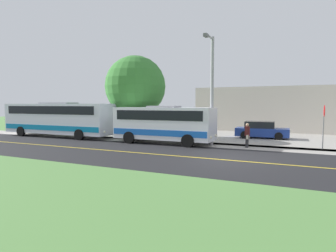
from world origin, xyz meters
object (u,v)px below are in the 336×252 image
(pedestrian_with_bags, at_px, (247,135))
(commercial_building, at_px, (308,109))
(street_light_pole, at_px, (212,86))
(parked_car_near, at_px, (261,130))
(shuttle_bus_front, at_px, (164,123))
(transit_bus_rear, at_px, (59,118))
(tree_curbside, at_px, (135,86))
(stop_sign, at_px, (324,119))

(pedestrian_with_bags, bearing_deg, commercial_building, 165.81)
(street_light_pole, height_order, parked_car_near, street_light_pole)
(shuttle_bus_front, xyz_separation_m, transit_bus_rear, (-0.08, -10.52, 0.15))
(shuttle_bus_front, height_order, tree_curbside, tree_curbside)
(stop_sign, xyz_separation_m, commercial_building, (-15.30, -0.47, 0.43))
(stop_sign, relative_size, tree_curbside, 0.40)
(parked_car_near, height_order, tree_curbside, tree_curbside)
(shuttle_bus_front, height_order, stop_sign, stop_sign)
(tree_curbside, bearing_deg, pedestrian_with_bags, 76.53)
(stop_sign, bearing_deg, commercial_building, -178.26)
(parked_car_near, distance_m, tree_curbside, 11.73)
(stop_sign, height_order, parked_car_near, stop_sign)
(stop_sign, distance_m, street_light_pole, 7.59)
(tree_curbside, distance_m, commercial_building, 20.18)
(street_light_pole, distance_m, parked_car_near, 7.54)
(pedestrian_with_bags, xyz_separation_m, tree_curbside, (-2.45, -10.22, 3.65))
(transit_bus_rear, height_order, pedestrian_with_bags, transit_bus_rear)
(shuttle_bus_front, bearing_deg, stop_sign, 98.73)
(stop_sign, distance_m, tree_curbside, 15.13)
(pedestrian_with_bags, relative_size, tree_curbside, 0.23)
(pedestrian_with_bags, distance_m, commercial_building, 17.03)
(tree_curbside, bearing_deg, transit_bus_rear, -65.69)
(street_light_pole, relative_size, commercial_building, 0.32)
(pedestrian_with_bags, relative_size, stop_sign, 0.57)
(street_light_pole, bearing_deg, tree_curbside, -108.15)
(tree_curbside, bearing_deg, commercial_building, 134.23)
(pedestrian_with_bags, height_order, tree_curbside, tree_curbside)
(street_light_pole, bearing_deg, stop_sign, 99.76)
(transit_bus_rear, bearing_deg, street_light_pole, 91.33)
(shuttle_bus_front, relative_size, tree_curbside, 1.06)
(transit_bus_rear, height_order, parked_car_near, transit_bus_rear)
(stop_sign, xyz_separation_m, tree_curbside, (-1.30, -14.85, 2.57))
(shuttle_bus_front, height_order, commercial_building, commercial_building)
(pedestrian_with_bags, height_order, commercial_building, commercial_building)
(pedestrian_with_bags, bearing_deg, street_light_pole, -88.20)
(shuttle_bus_front, bearing_deg, street_light_pole, 96.61)
(shuttle_bus_front, xyz_separation_m, stop_sign, (-1.64, 10.65, 0.41))
(shuttle_bus_front, relative_size, pedestrian_with_bags, 4.63)
(tree_curbside, xyz_separation_m, commercial_building, (-14.00, 14.38, -2.13))
(pedestrian_with_bags, relative_size, parked_car_near, 0.37)
(tree_curbside, bearing_deg, street_light_pole, 71.85)
(shuttle_bus_front, distance_m, transit_bus_rear, 10.52)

